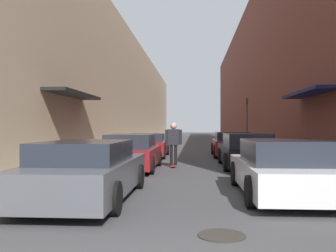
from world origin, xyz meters
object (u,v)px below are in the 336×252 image
Objects in this scene: parked_car_left_1 at (132,153)px; skateboarder at (174,140)px; parked_car_left_0 at (87,171)px; parked_car_right_1 at (246,151)px; parked_car_right_2 at (232,144)px; manhole_cover at (222,235)px; parked_car_left_2 at (147,145)px; parked_car_right_0 at (283,169)px; traffic_light at (247,117)px.

parked_car_left_1 is 1.85m from skateboarder.
parked_car_left_1 reaches higher than parked_car_left_0.
parked_car_right_1 is 5.40m from parked_car_right_2.
manhole_cover is at bearing -71.64° from parked_car_left_1.
parked_car_right_0 is at bearing -67.29° from parked_car_left_2.
parked_car_left_2 is 14.29m from manhole_cover.
skateboarder is (-2.82, -5.52, 0.44)m from parked_car_right_2.
parked_car_left_1 is 8.65m from manhole_cover.
parked_car_left_0 is 1.09× the size of parked_car_left_2.
traffic_light reaches higher than parked_car_left_1.
parked_car_left_0 is 6.84× the size of manhole_cover.
parked_car_left_0 is 0.99× the size of parked_car_right_1.
parked_car_left_0 is 22.16m from traffic_light.
parked_car_right_0 is (4.37, 0.74, 0.00)m from parked_car_left_0.
parked_car_right_1 is at bearing -46.44° from parked_car_left_2.
parked_car_right_2 is at bearing 8.92° from parked_car_left_2.
skateboarder is (1.53, 6.63, 0.45)m from parked_car_left_0.
parked_car_right_1 is at bearing 90.15° from parked_car_right_0.
manhole_cover is (-1.61, -14.69, -0.63)m from parked_car_right_2.
traffic_light is at bearing 71.52° from skateboarder.
traffic_light reaches higher than manhole_cover.
parked_car_right_2 reaches higher than manhole_cover.
parked_car_left_2 is at bearing 90.57° from parked_car_left_0.
parked_car_right_2 is (4.33, 6.50, 0.01)m from parked_car_left_1.
traffic_light is (6.38, 21.15, 1.74)m from parked_car_left_0.
skateboarder is at bearing -117.08° from parked_car_right_2.
parked_car_left_0 is 12.91m from parked_car_right_2.
parked_car_left_0 is 6.82m from skateboarder.
parked_car_right_2 is (-0.02, 11.42, 0.02)m from parked_car_right_0.
manhole_cover is (-1.63, -3.27, -0.61)m from parked_car_right_0.
traffic_light reaches higher than parked_car_right_1.
parked_car_left_2 is 1.21× the size of traffic_light.
parked_car_right_2 is (-0.00, 5.40, -0.01)m from parked_car_right_1.
parked_car_left_1 is 16.84m from traffic_light.
parked_car_right_0 is 11.42m from parked_car_right_2.
parked_car_left_0 is at bearing -89.43° from parked_car_left_2.
traffic_light reaches higher than parked_car_left_0.
parked_car_left_0 reaches higher than manhole_cover.
manhole_cover is at bearing -99.85° from parked_car_right_1.
traffic_light is (6.49, 9.70, 1.76)m from parked_car_left_2.
parked_car_left_1 is at bearing -123.66° from parked_car_right_2.
parked_car_right_1 is 14.64m from traffic_light.
parked_car_left_1 is 0.95× the size of parked_car_right_2.
skateboarder reaches higher than parked_car_right_0.
parked_car_left_0 reaches higher than parked_car_left_2.
skateboarder is (-2.84, 5.89, 0.45)m from parked_car_right_0.
parked_car_left_1 is 0.98× the size of parked_car_left_2.
parked_car_left_1 reaches higher than manhole_cover.
parked_car_left_0 is 1.06× the size of parked_car_right_2.
parked_car_right_1 is 9.45m from manhole_cover.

